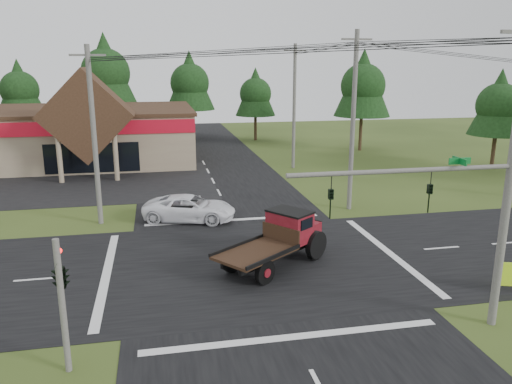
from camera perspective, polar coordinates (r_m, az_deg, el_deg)
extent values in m
plane|color=#314318|center=(24.56, -0.09, -8.10)|extent=(120.00, 120.00, 0.00)
cube|color=black|center=(24.55, -0.09, -8.08)|extent=(12.00, 120.00, 0.02)
cube|color=black|center=(24.55, -0.09, -8.07)|extent=(120.00, 12.00, 0.02)
cube|color=black|center=(43.38, -23.80, 0.65)|extent=(28.00, 14.00, 0.02)
cube|color=gray|center=(53.96, -23.76, 5.82)|extent=(30.00, 15.00, 5.00)
cube|color=#372316|center=(53.70, -24.04, 8.51)|extent=(30.40, 15.40, 0.30)
cube|color=maroon|center=(46.48, -25.86, 6.41)|extent=(30.00, 0.12, 1.20)
cube|color=#372316|center=(44.30, -18.73, 8.32)|extent=(7.78, 4.00, 7.78)
cylinder|color=gray|center=(43.40, -21.53, 3.56)|extent=(0.40, 0.40, 4.00)
cylinder|color=gray|center=(42.83, -15.73, 3.90)|extent=(0.40, 0.40, 4.00)
cube|color=black|center=(45.77, -18.20, 3.72)|extent=(8.00, 0.08, 2.60)
cylinder|color=#595651|center=(19.87, 26.35, -4.41)|extent=(0.24, 0.24, 7.00)
cylinder|color=#595651|center=(17.09, 16.57, 2.35)|extent=(8.00, 0.16, 0.16)
imported|color=black|center=(17.80, 19.19, -0.71)|extent=(0.16, 0.20, 1.00)
imported|color=black|center=(16.33, 8.52, -1.37)|extent=(0.16, 0.20, 1.00)
cube|color=#0C6626|center=(18.06, 22.26, 3.30)|extent=(0.80, 0.04, 0.22)
cylinder|color=#595651|center=(16.70, -21.24, -12.16)|extent=(0.20, 0.20, 4.40)
imported|color=black|center=(16.29, -21.61, -7.11)|extent=(0.53, 2.48, 1.00)
sphere|color=#FF0C0C|center=(16.36, -21.58, -6.27)|extent=(0.18, 0.18, 0.18)
cylinder|color=#595651|center=(19.37, 27.00, 1.21)|extent=(0.30, 0.30, 11.00)
cylinder|color=#595651|center=(30.75, -18.01, 5.94)|extent=(0.30, 0.30, 10.50)
cube|color=#595651|center=(30.47, -18.70, 14.61)|extent=(2.00, 0.12, 0.12)
cylinder|color=#595651|center=(32.91, 11.01, 7.76)|extent=(0.30, 0.30, 11.50)
cube|color=#595651|center=(32.75, 11.46, 16.74)|extent=(2.00, 0.12, 0.12)
cylinder|color=#595651|center=(46.13, 4.38, 9.61)|extent=(0.30, 0.30, 11.20)
cube|color=#595651|center=(45.99, 4.50, 15.83)|extent=(2.00, 0.12, 0.12)
cylinder|color=#332316|center=(66.56, -24.97, 6.44)|extent=(0.36, 0.36, 3.50)
cone|color=black|center=(66.17, -25.43, 10.77)|extent=(5.60, 5.60, 6.60)
sphere|color=black|center=(66.18, -25.40, 10.51)|extent=(4.40, 4.40, 4.40)
cylinder|color=#332316|center=(63.90, -16.42, 7.39)|extent=(0.36, 0.36, 4.55)
cone|color=black|center=(63.51, -16.85, 13.28)|extent=(7.28, 7.28, 8.58)
sphere|color=black|center=(63.51, -16.82, 12.92)|extent=(5.72, 5.72, 5.72)
cylinder|color=#332316|center=(64.84, -7.43, 7.64)|extent=(0.36, 0.36, 3.85)
cone|color=black|center=(64.44, -7.59, 12.55)|extent=(6.16, 6.16, 7.26)
sphere|color=black|center=(64.45, -7.58, 12.25)|extent=(4.84, 4.84, 4.84)
cylinder|color=#332316|center=(63.97, -0.06, 7.35)|extent=(0.36, 0.36, 3.15)
cone|color=black|center=(63.57, -0.06, 11.42)|extent=(5.04, 5.04, 5.94)
sphere|color=black|center=(63.59, -0.06, 11.17)|extent=(3.96, 3.96, 3.96)
cylinder|color=#332316|center=(57.36, 11.85, 6.58)|extent=(0.36, 0.36, 3.85)
cone|color=black|center=(56.90, 12.14, 12.13)|extent=(6.16, 6.16, 7.26)
sphere|color=black|center=(56.91, 12.13, 11.80)|extent=(4.84, 4.84, 4.84)
cylinder|color=#332316|center=(51.07, 25.48, 4.17)|extent=(0.36, 0.36, 3.15)
cone|color=black|center=(50.57, 26.04, 9.23)|extent=(5.04, 5.04, 5.94)
sphere|color=black|center=(50.59, 26.00, 8.93)|extent=(3.96, 3.96, 3.96)
imported|color=white|center=(31.07, -7.59, -1.84)|extent=(6.12, 4.06, 1.56)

